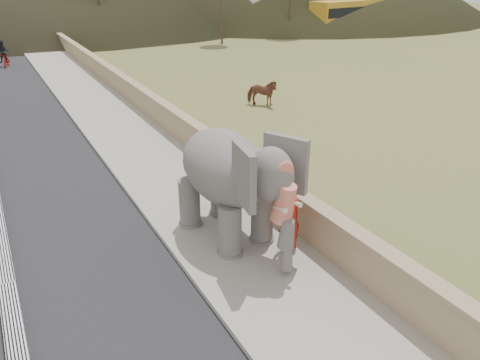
# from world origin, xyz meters

# --- Properties ---
(ground) EXTENTS (160.00, 160.00, 0.00)m
(ground) POSITION_xyz_m (0.00, 0.00, 0.00)
(ground) COLOR olive
(ground) RESTS_ON ground
(walkway) EXTENTS (3.00, 120.00, 0.15)m
(walkway) POSITION_xyz_m (0.00, 10.00, 0.07)
(walkway) COLOR #9E9687
(walkway) RESTS_ON ground
(parapet) EXTENTS (0.30, 120.00, 1.10)m
(parapet) POSITION_xyz_m (1.65, 10.00, 0.55)
(parapet) COLOR tan
(parapet) RESTS_ON ground
(cow) EXTENTS (1.58, 1.55, 1.28)m
(cow) POSITION_xyz_m (7.12, 10.17, 0.64)
(cow) COLOR brown
(cow) RESTS_ON ground
(distant_car) EXTENTS (4.43, 2.30, 1.44)m
(distant_car) POSITION_xyz_m (19.99, 36.47, 0.72)
(distant_car) COLOR silver
(distant_car) RESTS_ON ground
(bus_white) EXTENTS (11.00, 2.52, 3.10)m
(bus_white) POSITION_xyz_m (26.31, 35.90, 1.55)
(bus_white) COLOR beige
(bus_white) RESTS_ON ground
(bus_orange) EXTENTS (11.23, 3.92, 3.10)m
(bus_orange) POSITION_xyz_m (30.66, 30.36, 1.55)
(bus_orange) COLOR gold
(bus_orange) RESTS_ON ground
(elephant_and_man) EXTENTS (2.49, 4.08, 2.77)m
(elephant_and_man) POSITION_xyz_m (0.02, 0.13, 1.53)
(elephant_and_man) COLOR slate
(elephant_and_man) RESTS_ON ground
(motorcyclist) EXTENTS (0.96, 1.79, 1.75)m
(motorcyclist) POSITION_xyz_m (-3.02, 26.93, 0.67)
(motorcyclist) COLOR maroon
(motorcyclist) RESTS_ON ground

